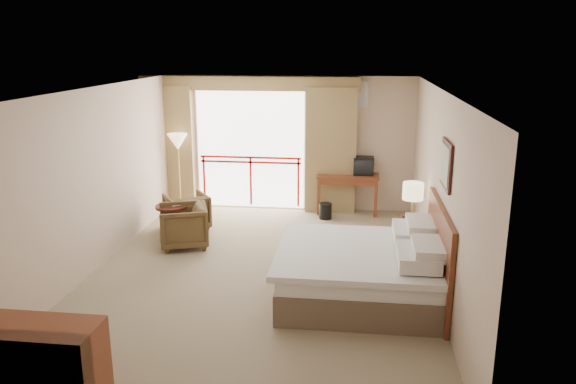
# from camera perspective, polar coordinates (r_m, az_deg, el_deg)

# --- Properties ---
(floor) EXTENTS (7.00, 7.00, 0.00)m
(floor) POSITION_cam_1_polar(r_m,az_deg,el_deg) (8.43, -2.79, -8.28)
(floor) COLOR #857659
(floor) RESTS_ON ground
(ceiling) EXTENTS (7.00, 7.00, 0.00)m
(ceiling) POSITION_cam_1_polar(r_m,az_deg,el_deg) (7.78, -3.04, 10.32)
(ceiling) COLOR white
(ceiling) RESTS_ON wall_back
(wall_back) EXTENTS (5.00, 0.00, 5.00)m
(wall_back) POSITION_cam_1_polar(r_m,az_deg,el_deg) (11.39, 0.14, 4.95)
(wall_back) COLOR #C9AF96
(wall_back) RESTS_ON ground
(wall_front) EXTENTS (5.00, 0.00, 5.00)m
(wall_front) POSITION_cam_1_polar(r_m,az_deg,el_deg) (4.78, -10.28, -9.69)
(wall_front) COLOR #C9AF96
(wall_front) RESTS_ON ground
(wall_left) EXTENTS (0.00, 7.00, 7.00)m
(wall_left) POSITION_cam_1_polar(r_m,az_deg,el_deg) (8.78, -19.20, 1.10)
(wall_left) COLOR #C9AF96
(wall_left) RESTS_ON ground
(wall_right) EXTENTS (0.00, 7.00, 7.00)m
(wall_right) POSITION_cam_1_polar(r_m,az_deg,el_deg) (7.96, 15.10, 0.07)
(wall_right) COLOR #C9AF96
(wall_right) RESTS_ON ground
(balcony_door) EXTENTS (2.40, 0.00, 2.40)m
(balcony_door) POSITION_cam_1_polar(r_m,az_deg,el_deg) (11.52, -3.83, 4.27)
(balcony_door) COLOR white
(balcony_door) RESTS_ON wall_back
(balcony_railing) EXTENTS (2.09, 0.03, 1.02)m
(balcony_railing) POSITION_cam_1_polar(r_m,az_deg,el_deg) (11.58, -3.82, 2.37)
(balcony_railing) COLOR #A3140E
(balcony_railing) RESTS_ON wall_back
(curtain_left) EXTENTS (1.00, 0.26, 2.50)m
(curtain_left) POSITION_cam_1_polar(r_m,az_deg,el_deg) (11.81, -11.87, 4.50)
(curtain_left) COLOR olive
(curtain_left) RESTS_ON wall_back
(curtain_right) EXTENTS (1.00, 0.26, 2.50)m
(curtain_right) POSITION_cam_1_polar(r_m,az_deg,el_deg) (11.19, 4.38, 4.21)
(curtain_right) COLOR olive
(curtain_right) RESTS_ON wall_back
(valance) EXTENTS (4.40, 0.22, 0.28)m
(valance) POSITION_cam_1_polar(r_m,az_deg,el_deg) (11.25, -4.05, 10.95)
(valance) COLOR olive
(valance) RESTS_ON wall_back
(hvac_vent) EXTENTS (0.50, 0.04, 0.50)m
(hvac_vent) POSITION_cam_1_polar(r_m,az_deg,el_deg) (11.14, 6.87, 9.82)
(hvac_vent) COLOR silver
(hvac_vent) RESTS_ON wall_back
(bed) EXTENTS (2.13, 2.06, 0.97)m
(bed) POSITION_cam_1_polar(r_m,az_deg,el_deg) (7.62, 7.64, -7.93)
(bed) COLOR brown
(bed) RESTS_ON floor
(headboard) EXTENTS (0.06, 2.10, 1.30)m
(headboard) POSITION_cam_1_polar(r_m,az_deg,el_deg) (7.60, 15.04, -6.18)
(headboard) COLOR #5C2513
(headboard) RESTS_ON wall_right
(framed_art) EXTENTS (0.04, 0.72, 0.60)m
(framed_art) POSITION_cam_1_polar(r_m,az_deg,el_deg) (7.27, 15.76, 2.68)
(framed_art) COLOR black
(framed_art) RESTS_ON wall_right
(nightstand) EXTENTS (0.47, 0.55, 0.63)m
(nightstand) POSITION_cam_1_polar(r_m,az_deg,el_deg) (9.10, 12.35, -4.71)
(nightstand) COLOR #5C2513
(nightstand) RESTS_ON floor
(table_lamp) EXTENTS (0.32, 0.32, 0.57)m
(table_lamp) POSITION_cam_1_polar(r_m,az_deg,el_deg) (8.93, 12.59, 0.01)
(table_lamp) COLOR tan
(table_lamp) RESTS_ON nightstand
(phone) EXTENTS (0.22, 0.18, 0.09)m
(phone) POSITION_cam_1_polar(r_m,az_deg,el_deg) (8.84, 12.24, -2.82)
(phone) COLOR black
(phone) RESTS_ON nightstand
(desk) EXTENTS (1.22, 0.59, 0.80)m
(desk) POSITION_cam_1_polar(r_m,az_deg,el_deg) (11.32, 6.10, 1.03)
(desk) COLOR #5C2513
(desk) RESTS_ON floor
(tv) EXTENTS (0.39, 0.31, 0.36)m
(tv) POSITION_cam_1_polar(r_m,az_deg,el_deg) (11.18, 7.68, 2.65)
(tv) COLOR black
(tv) RESTS_ON desk
(coffee_maker) EXTENTS (0.16, 0.16, 0.27)m
(coffee_maker) POSITION_cam_1_polar(r_m,az_deg,el_deg) (11.21, 4.35, 2.55)
(coffee_maker) COLOR black
(coffee_maker) RESTS_ON desk
(cup) EXTENTS (0.07, 0.07, 0.09)m
(cup) POSITION_cam_1_polar(r_m,az_deg,el_deg) (11.17, 5.10, 2.02)
(cup) COLOR white
(cup) RESTS_ON desk
(wastebasket) EXTENTS (0.27, 0.27, 0.31)m
(wastebasket) POSITION_cam_1_polar(r_m,az_deg,el_deg) (10.94, 3.82, -1.93)
(wastebasket) COLOR black
(wastebasket) RESTS_ON floor
(armchair_far) EXTENTS (1.00, 1.00, 0.66)m
(armchair_far) POSITION_cam_1_polar(r_m,az_deg,el_deg) (10.54, -10.16, -3.69)
(armchair_far) COLOR #47341A
(armchair_far) RESTS_ON floor
(armchair_near) EXTENTS (0.99, 0.98, 0.71)m
(armchair_near) POSITION_cam_1_polar(r_m,az_deg,el_deg) (9.67, -10.50, -5.42)
(armchair_near) COLOR #47341A
(armchair_near) RESTS_ON floor
(side_table) EXTENTS (0.55, 0.55, 0.60)m
(side_table) POSITION_cam_1_polar(r_m,az_deg,el_deg) (9.93, -11.69, -2.42)
(side_table) COLOR black
(side_table) RESTS_ON floor
(book) EXTENTS (0.22, 0.24, 0.02)m
(book) POSITION_cam_1_polar(r_m,az_deg,el_deg) (9.88, -11.75, -1.33)
(book) COLOR white
(book) RESTS_ON side_table
(floor_lamp) EXTENTS (0.40, 0.40, 1.58)m
(floor_lamp) POSITION_cam_1_polar(r_m,az_deg,el_deg) (11.41, -11.14, 4.73)
(floor_lamp) COLOR tan
(floor_lamp) RESTS_ON floor
(dresser) EXTENTS (1.31, 0.56, 0.87)m
(dresser) POSITION_cam_1_polar(r_m,az_deg,el_deg) (5.87, -24.70, -15.99)
(dresser) COLOR #5C2513
(dresser) RESTS_ON floor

